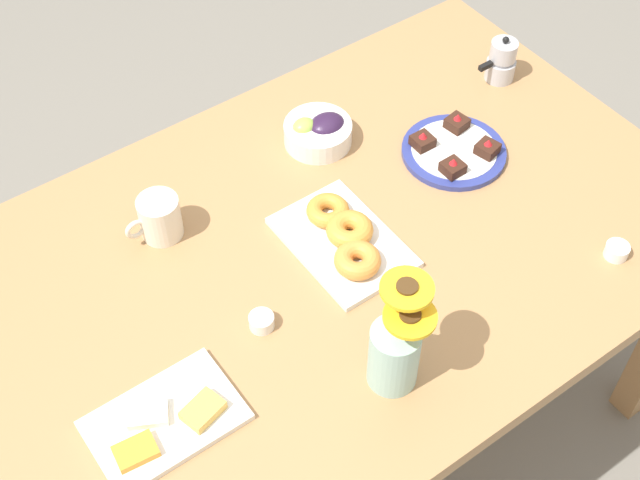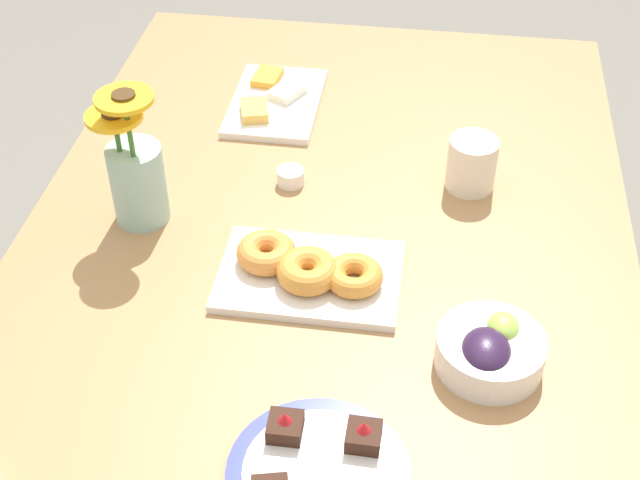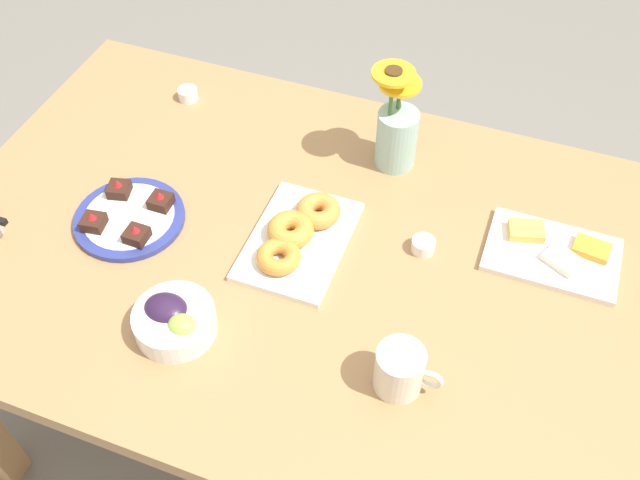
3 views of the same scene
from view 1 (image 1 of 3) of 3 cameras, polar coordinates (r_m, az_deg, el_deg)
name	(u,v)px [view 1 (image 1 of 3)]	position (r m, az deg, el deg)	size (l,w,h in m)	color
ground_plane	(320,430)	(2.40, 0.00, -12.05)	(6.00, 6.00, 0.00)	slate
dining_table	(320,279)	(1.85, 0.00, -2.50)	(1.60, 1.00, 0.74)	#A87A4C
coffee_mug	(159,217)	(1.81, -10.25, 1.44)	(0.12, 0.08, 0.09)	silver
grape_bowl	(319,132)	(1.98, -0.09, 6.96)	(0.15, 0.15, 0.07)	white
cheese_platter	(165,421)	(1.58, -9.88, -11.35)	(0.26, 0.17, 0.03)	white
croissant_platter	(345,238)	(1.78, 1.58, 0.13)	(0.19, 0.28, 0.05)	white
jam_cup_honey	(617,250)	(1.86, 18.47, -0.63)	(0.05, 0.05, 0.03)	white
jam_cup_berry	(262,321)	(1.67, -3.76, -5.20)	(0.05, 0.05, 0.03)	white
dessert_plate	(454,151)	(1.99, 8.57, 5.68)	(0.23, 0.23, 0.05)	navy
flower_vase	(395,350)	(1.55, 4.85, -7.03)	(0.11, 0.12, 0.25)	#99C1B7
moka_pot	(501,61)	(2.18, 11.54, 11.14)	(0.11, 0.07, 0.12)	#B7B7BC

